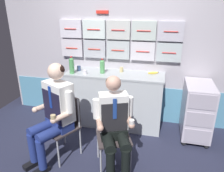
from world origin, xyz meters
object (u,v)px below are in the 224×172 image
at_px(folding_chair_right, 112,127).
at_px(espresso_cup_small, 79,68).
at_px(crew_member_left, 54,109).
at_px(snack_banana, 153,73).
at_px(service_trolley, 197,110).
at_px(crew_member_right, 115,123).
at_px(folding_chair_left, 66,119).
at_px(water_bottle_blue_cap, 72,65).

xyz_separation_m(folding_chair_right, espresso_cup_small, (-0.80, 0.94, 0.45)).
height_order(crew_member_left, snack_banana, crew_member_left).
xyz_separation_m(service_trolley, snack_banana, (-0.69, 0.21, 0.47)).
relative_size(crew_member_left, crew_member_right, 1.07).
xyz_separation_m(crew_member_left, folding_chair_right, (0.72, 0.10, -0.21)).
bearing_deg(folding_chair_right, service_trolley, 36.97).
distance_m(espresso_cup_small, snack_banana, 1.22).
bearing_deg(crew_member_right, snack_banana, 73.59).
bearing_deg(service_trolley, crew_member_right, -136.71).
bearing_deg(espresso_cup_small, snack_banana, 4.81).
distance_m(folding_chair_right, crew_member_right, 0.22).
bearing_deg(service_trolley, snack_banana, 163.20).
distance_m(folding_chair_left, espresso_cup_small, 1.02).
height_order(folding_chair_left, espresso_cup_small, espresso_cup_small).
bearing_deg(crew_member_left, folding_chair_right, 8.06).
bearing_deg(espresso_cup_small, folding_chair_right, -49.68).
relative_size(crew_member_left, water_bottle_blue_cap, 4.70).
height_order(folding_chair_left, crew_member_right, crew_member_right).
bearing_deg(service_trolley, espresso_cup_small, 176.78).
bearing_deg(snack_banana, espresso_cup_small, -175.19).
relative_size(folding_chair_right, espresso_cup_small, 10.27).
height_order(folding_chair_right, water_bottle_blue_cap, water_bottle_blue_cap).
height_order(crew_member_right, snack_banana, crew_member_right).
relative_size(crew_member_right, snack_banana, 7.03).
bearing_deg(crew_member_right, service_trolley, 43.29).
bearing_deg(service_trolley, water_bottle_blue_cap, -178.20).
relative_size(folding_chair_left, espresso_cup_small, 10.27).
distance_m(water_bottle_blue_cap, espresso_cup_small, 0.20).
bearing_deg(snack_banana, folding_chair_right, -111.68).
bearing_deg(folding_chair_left, service_trolley, 24.39).
xyz_separation_m(crew_member_left, espresso_cup_small, (-0.07, 1.04, 0.24)).
relative_size(water_bottle_blue_cap, espresso_cup_small, 3.41).
relative_size(crew_member_left, folding_chair_right, 1.56).
distance_m(crew_member_left, crew_member_right, 0.79).
bearing_deg(snack_banana, water_bottle_blue_cap, -167.90).
xyz_separation_m(water_bottle_blue_cap, snack_banana, (1.26, 0.27, -0.11)).
relative_size(folding_chair_right, snack_banana, 4.83).
xyz_separation_m(folding_chair_left, crew_member_right, (0.72, -0.19, 0.15)).
bearing_deg(espresso_cup_small, service_trolley, -3.22).
xyz_separation_m(folding_chair_right, water_bottle_blue_cap, (-0.85, 0.77, 0.54)).
distance_m(crew_member_right, snack_banana, 1.28).
bearing_deg(folding_chair_left, water_bottle_blue_cap, 104.93).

